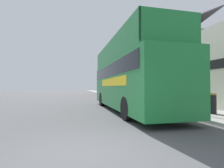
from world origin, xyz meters
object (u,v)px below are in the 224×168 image
object	(u,v)px
lamp_post_second	(129,68)
litter_bin	(212,103)
tour_bus	(128,80)
lamp_post_nearest	(185,54)
parked_car_ahead_of_bus	(112,95)

from	to	relation	value
lamp_post_second	litter_bin	world-z (taller)	lamp_post_second
litter_bin	lamp_post_second	bearing A→B (deg)	95.93
tour_bus	litter_bin	size ratio (longest dim) A/B	10.37
tour_bus	lamp_post_nearest	bearing A→B (deg)	-42.50
lamp_post_nearest	litter_bin	world-z (taller)	lamp_post_nearest
lamp_post_nearest	litter_bin	distance (m)	2.83
parked_car_ahead_of_bus	lamp_post_second	distance (m)	3.38
lamp_post_nearest	lamp_post_second	distance (m)	9.33
tour_bus	lamp_post_second	bearing A→B (deg)	70.88
tour_bus	litter_bin	bearing A→B (deg)	-42.34
parked_car_ahead_of_bus	lamp_post_second	xyz separation A→B (m)	(1.58, -0.96, 2.84)
tour_bus	parked_car_ahead_of_bus	xyz separation A→B (m)	(0.78, 8.05, -1.25)
tour_bus	parked_car_ahead_of_bus	distance (m)	8.18
tour_bus	lamp_post_nearest	distance (m)	3.61
parked_car_ahead_of_bus	lamp_post_nearest	xyz separation A→B (m)	(1.73, -10.29, 2.58)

